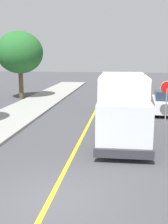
% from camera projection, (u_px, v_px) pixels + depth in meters
% --- Properties ---
extents(ground_plane, '(120.00, 120.00, 0.00)m').
position_uv_depth(ground_plane, '(50.00, 200.00, 8.37)').
color(ground_plane, '#424247').
extents(centre_line_yellow, '(0.16, 56.00, 0.01)m').
position_uv_depth(centre_line_yellow, '(90.00, 122.00, 18.06)').
color(centre_line_yellow, gold).
rests_on(centre_line_yellow, ground).
extents(box_truck, '(2.57, 7.24, 3.20)m').
position_uv_depth(box_truck, '(123.00, 104.00, 14.52)').
color(box_truck, '#F2EDCC').
rests_on(box_truck, ground).
extents(parked_car_near, '(2.00, 4.48, 1.67)m').
position_uv_depth(parked_car_near, '(118.00, 99.00, 21.99)').
color(parked_car_near, '#B7B7BC').
rests_on(parked_car_near, ground).
extents(parked_car_mid, '(1.85, 4.42, 1.67)m').
position_uv_depth(parked_car_mid, '(128.00, 90.00, 28.02)').
color(parked_car_mid, silver).
rests_on(parked_car_mid, ground).
extents(parked_car_far, '(1.89, 4.43, 1.67)m').
position_uv_depth(parked_car_far, '(121.00, 82.00, 35.34)').
color(parked_car_far, '#2D4793').
rests_on(parked_car_far, ground).
extents(parked_car_furthest, '(2.01, 4.48, 1.67)m').
position_uv_depth(parked_car_furthest, '(122.00, 78.00, 40.84)').
color(parked_car_furthest, black).
rests_on(parked_car_furthest, ground).
extents(parked_van_across, '(2.02, 4.48, 1.67)m').
position_uv_depth(parked_van_across, '(166.00, 103.00, 20.53)').
color(parked_van_across, silver).
rests_on(parked_van_across, ground).
extents(stop_sign, '(0.80, 0.10, 2.65)m').
position_uv_depth(stop_sign, '(167.00, 94.00, 17.38)').
color(stop_sign, gray).
rests_on(stop_sign, ground).
extents(street_tree_down_block, '(4.41, 4.41, 6.42)m').
position_uv_depth(street_tree_down_block, '(20.00, 53.00, 26.43)').
color(street_tree_down_block, brown).
rests_on(street_tree_down_block, ground).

